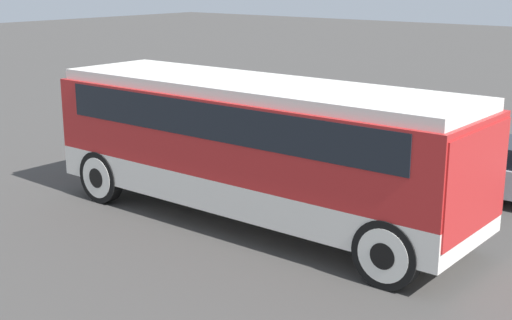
% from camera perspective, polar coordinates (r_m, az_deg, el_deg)
% --- Properties ---
extents(ground_plane, '(120.00, 120.00, 0.00)m').
position_cam_1_polar(ground_plane, '(14.94, -0.00, -4.90)').
color(ground_plane, '#423F3D').
extents(tour_bus, '(9.32, 2.68, 2.93)m').
position_cam_1_polar(tour_bus, '(14.38, 0.29, 1.73)').
color(tour_bus, silver).
rests_on(tour_bus, ground_plane).
extents(parked_car_near, '(4.45, 1.86, 1.35)m').
position_cam_1_polar(parked_car_near, '(17.24, 18.59, -0.61)').
color(parked_car_near, '#BCBCC1').
rests_on(parked_car_near, ground_plane).
extents(parked_car_mid, '(4.13, 1.83, 1.37)m').
position_cam_1_polar(parked_car_mid, '(22.11, 0.55, 3.41)').
color(parked_car_mid, maroon).
rests_on(parked_car_mid, ground_plane).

